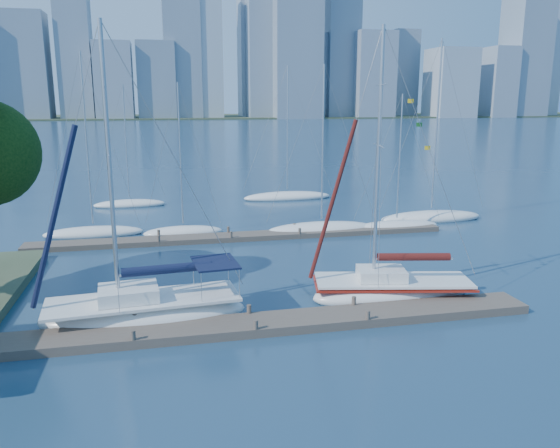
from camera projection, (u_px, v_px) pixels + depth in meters
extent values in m
plane|color=#163048|center=(252.00, 329.00, 23.92)|extent=(700.00, 700.00, 0.00)
cube|color=brown|center=(252.00, 325.00, 23.87)|extent=(26.00, 2.00, 0.40)
cube|color=brown|center=(243.00, 236.00, 39.54)|extent=(30.00, 1.80, 0.36)
cube|color=#38472D|center=(166.00, 117.00, 328.90)|extent=(800.00, 100.00, 1.50)
ellipsoid|color=white|center=(145.00, 315.00, 24.79)|extent=(9.42, 3.80, 1.61)
cube|color=white|center=(144.00, 300.00, 24.63)|extent=(8.72, 3.50, 0.13)
cube|color=white|center=(128.00, 293.00, 24.36)|extent=(2.74, 2.17, 0.59)
cylinder|color=silver|center=(110.00, 168.00, 22.99)|extent=(0.19, 0.19, 11.94)
cylinder|color=silver|center=(167.00, 271.00, 24.67)|extent=(4.35, 0.48, 0.11)
cylinder|color=black|center=(167.00, 269.00, 24.65)|extent=(4.03, 0.78, 0.43)
cube|color=black|center=(215.00, 263.00, 25.26)|extent=(2.15, 2.72, 0.09)
ellipsoid|color=white|center=(392.00, 293.00, 27.74)|extent=(8.73, 4.35, 1.47)
cube|color=white|center=(393.00, 280.00, 27.59)|extent=(8.09, 4.01, 0.12)
cube|color=white|center=(381.00, 274.00, 27.50)|extent=(2.65, 2.21, 0.54)
cylinder|color=silver|center=(378.00, 158.00, 26.21)|extent=(0.18, 0.18, 12.23)
cylinder|color=silver|center=(414.00, 259.00, 27.35)|extent=(3.90, 0.89, 0.10)
cylinder|color=#3C100D|center=(414.00, 257.00, 27.33)|extent=(3.65, 1.11, 0.39)
cube|color=maroon|center=(392.00, 283.00, 27.62)|extent=(8.28, 4.16, 0.10)
ellipsoid|color=white|center=(94.00, 233.00, 40.49)|extent=(7.48, 4.21, 1.03)
cylinder|color=silver|center=(87.00, 140.00, 38.97)|extent=(0.11, 0.11, 12.23)
ellipsoid|color=white|center=(184.00, 232.00, 40.77)|extent=(6.20, 3.94, 0.98)
cylinder|color=silver|center=(180.00, 155.00, 39.49)|extent=(0.11, 0.11, 10.18)
ellipsoid|color=white|center=(321.00, 229.00, 41.57)|extent=(8.53, 2.66, 1.18)
cylinder|color=silver|center=(323.00, 144.00, 40.13)|extent=(0.13, 0.13, 11.29)
ellipsoid|color=white|center=(396.00, 227.00, 42.58)|extent=(7.08, 2.58, 1.00)
cylinder|color=silver|center=(400.00, 157.00, 41.38)|extent=(0.11, 0.11, 9.39)
ellipsoid|color=white|center=(431.00, 218.00, 45.61)|extent=(9.14, 3.38, 1.22)
cylinder|color=silver|center=(437.00, 126.00, 43.92)|extent=(0.13, 0.13, 13.46)
ellipsoid|color=white|center=(130.00, 204.00, 51.75)|extent=(6.85, 2.85, 0.97)
cylinder|color=silver|center=(126.00, 142.00, 50.46)|extent=(0.11, 0.11, 10.31)
ellipsoid|color=white|center=(287.00, 197.00, 55.52)|extent=(9.27, 4.35, 1.16)
cylinder|color=silver|center=(288.00, 128.00, 54.00)|extent=(0.13, 0.13, 12.09)
cube|color=slate|center=(24.00, 67.00, 277.58)|extent=(23.70, 17.63, 53.53)
cube|color=#909DAD|center=(77.00, 82.00, 304.51)|extent=(14.18, 17.61, 40.43)
cube|color=#818FA7|center=(114.00, 81.00, 285.72)|extent=(18.94, 19.81, 39.64)
cube|color=slate|center=(157.00, 81.00, 291.81)|extent=(19.89, 16.86, 40.34)
cube|color=#909DAD|center=(203.00, 52.00, 296.33)|extent=(19.76, 14.99, 71.49)
cube|color=#818FA7|center=(254.00, 57.00, 317.36)|extent=(17.25, 17.46, 69.48)
cube|color=slate|center=(297.00, 34.00, 294.16)|extent=(25.53, 18.95, 89.43)
cube|color=#909DAD|center=(324.00, 77.00, 318.51)|extent=(13.81, 17.11, 47.18)
cube|color=#818FA7|center=(373.00, 76.00, 309.12)|extent=(21.84, 18.80, 47.46)
cube|color=slate|center=(402.00, 74.00, 343.56)|extent=(15.48, 17.52, 52.38)
cube|color=#909DAD|center=(450.00, 83.00, 319.39)|extent=(23.69, 23.94, 39.32)
cube|color=#818FA7|center=(497.00, 83.00, 325.65)|extent=(15.94, 21.38, 40.61)
cube|color=slate|center=(525.00, 54.00, 328.95)|extent=(21.86, 23.60, 74.58)
cube|color=#909DAD|center=(543.00, 61.00, 353.59)|extent=(16.94, 17.08, 69.83)
cube|color=slate|center=(71.00, 1.00, 277.91)|extent=(16.74, 18.00, 118.43)
cube|color=slate|center=(182.00, 41.00, 293.23)|extent=(19.55, 18.00, 82.76)
cube|color=slate|center=(264.00, 10.00, 298.83)|extent=(18.87, 18.00, 116.41)
cube|color=slate|center=(341.00, 46.00, 312.07)|extent=(18.34, 18.00, 80.86)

